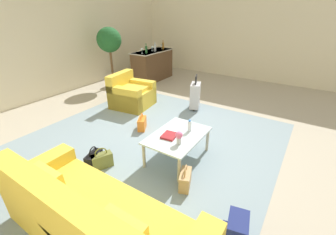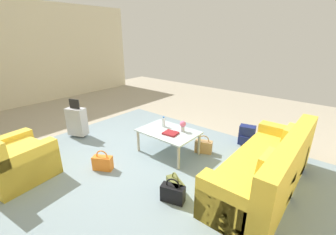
{
  "view_description": "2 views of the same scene",
  "coord_description": "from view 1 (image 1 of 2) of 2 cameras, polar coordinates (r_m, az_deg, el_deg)",
  "views": [
    {
      "loc": [
        -3.07,
        -2.06,
        2.27
      ],
      "look_at": [
        -0.24,
        -0.21,
        0.62
      ],
      "focal_mm": 24.0,
      "sensor_mm": 36.0,
      "label": 1
    },
    {
      "loc": [
        -2.82,
        2.42,
        2.12
      ],
      "look_at": [
        -0.63,
        -0.21,
        0.85
      ],
      "focal_mm": 24.0,
      "sensor_mm": 36.0,
      "label": 2
    }
  ],
  "objects": [
    {
      "name": "handbag_orange",
      "position": [
        4.66,
        -6.61,
        -1.46
      ],
      "size": [
        0.35,
        0.28,
        0.36
      ],
      "color": "orange",
      "rests_on": "ground"
    },
    {
      "name": "wine_bottle_amber",
      "position": [
        8.12,
        -1.26,
        17.75
      ],
      "size": [
        0.07,
        0.07,
        0.3
      ],
      "color": "brown",
      "rests_on": "bar_console"
    },
    {
      "name": "area_rug",
      "position": [
        4.04,
        -7.77,
        -8.3
      ],
      "size": [
        5.2,
        4.4,
        0.01
      ],
      "primitive_type": "cube",
      "color": "gray",
      "rests_on": "ground"
    },
    {
      "name": "water_bottle",
      "position": [
        3.65,
        5.48,
        -2.18
      ],
      "size": [
        0.06,
        0.06,
        0.2
      ],
      "color": "silver",
      "rests_on": "coffee_table"
    },
    {
      "name": "handbag_olive",
      "position": [
        3.71,
        -16.42,
        -10.37
      ],
      "size": [
        0.35,
        0.26,
        0.36
      ],
      "color": "olive",
      "rests_on": "ground"
    },
    {
      "name": "backpack_navy",
      "position": [
        2.67,
        16.67,
        -26.3
      ],
      "size": [
        0.34,
        0.3,
        0.4
      ],
      "color": "navy",
      "rests_on": "ground"
    },
    {
      "name": "wine_glass_left_of_centre",
      "position": [
        7.82,
        -4.03,
        17.31
      ],
      "size": [
        0.08,
        0.08,
        0.15
      ],
      "color": "silver",
      "rests_on": "bar_console"
    },
    {
      "name": "coffee_table_book",
      "position": [
        3.52,
        0.37,
        -4.63
      ],
      "size": [
        0.27,
        0.24,
        0.03
      ],
      "primitive_type": "cube",
      "rotation": [
        0.0,
        0.0,
        0.12
      ],
      "color": "maroon",
      "rests_on": "coffee_table"
    },
    {
      "name": "wall_back",
      "position": [
        6.88,
        -31.46,
        16.47
      ],
      "size": [
        10.24,
        0.12,
        3.1
      ],
      "primitive_type": "cube",
      "color": "beige",
      "rests_on": "ground"
    },
    {
      "name": "couch",
      "position": [
        2.6,
        -18.28,
        -24.76
      ],
      "size": [
        0.84,
        2.32,
        0.88
      ],
      "color": "gold",
      "rests_on": "ground"
    },
    {
      "name": "wine_glass_leftmost",
      "position": [
        7.4,
        -6.66,
        16.71
      ],
      "size": [
        0.08,
        0.08,
        0.15
      ],
      "color": "silver",
      "rests_on": "bar_console"
    },
    {
      "name": "wine_glass_right_of_centre",
      "position": [
        8.24,
        -1.54,
        17.81
      ],
      "size": [
        0.08,
        0.08,
        0.15
      ],
      "color": "silver",
      "rests_on": "bar_console"
    },
    {
      "name": "flower_vase",
      "position": [
        3.29,
        2.81,
        -4.87
      ],
      "size": [
        0.11,
        0.11,
        0.21
      ],
      "color": "#B2B7BC",
      "rests_on": "coffee_table"
    },
    {
      "name": "armchair",
      "position": [
        5.78,
        -9.53,
        5.71
      ],
      "size": [
        1.02,
        1.0,
        0.83
      ],
      "color": "gold",
      "rests_on": "ground"
    },
    {
      "name": "potted_ficus",
      "position": [
        7.24,
        -14.58,
        17.15
      ],
      "size": [
        0.72,
        0.72,
        1.79
      ],
      "color": "#84664C",
      "rests_on": "ground"
    },
    {
      "name": "coffee_table",
      "position": [
        3.61,
        2.47,
        -5.12
      ],
      "size": [
        1.06,
        0.73,
        0.45
      ],
      "color": "silver",
      "rests_on": "ground"
    },
    {
      "name": "handbag_black",
      "position": [
        3.77,
        -18.25,
        -10.06
      ],
      "size": [
        0.35,
        0.23,
        0.36
      ],
      "color": "black",
      "rests_on": "ground"
    },
    {
      "name": "wine_bottle_clear",
      "position": [
        7.74,
        -3.33,
        17.3
      ],
      "size": [
        0.07,
        0.07,
        0.3
      ],
      "color": "silver",
      "rests_on": "bar_console"
    },
    {
      "name": "wall_right",
      "position": [
        8.42,
        20.07,
        19.69
      ],
      "size": [
        0.12,
        8.0,
        3.1
      ],
      "primitive_type": "cube",
      "color": "beige",
      "rests_on": "ground"
    },
    {
      "name": "suitcase_silver",
      "position": [
        5.53,
        6.91,
        5.63
      ],
      "size": [
        0.45,
        0.35,
        0.85
      ],
      "color": "#B7B7BC",
      "rests_on": "ground"
    },
    {
      "name": "ground_plane",
      "position": [
        4.34,
        -0.6,
        -5.49
      ],
      "size": [
        12.0,
        12.0,
        0.0
      ],
      "primitive_type": "plane",
      "color": "#A89E89"
    },
    {
      "name": "handbag_tan",
      "position": [
        3.24,
        4.41,
        -15.33
      ],
      "size": [
        0.35,
        0.25,
        0.36
      ],
      "color": "tan",
      "rests_on": "ground"
    },
    {
      "name": "wine_bottle_green",
      "position": [
        7.37,
        -5.56,
        16.79
      ],
      "size": [
        0.07,
        0.07,
        0.3
      ],
      "color": "#194C23",
      "rests_on": "bar_console"
    },
    {
      "name": "bar_console",
      "position": [
        7.93,
        -3.92,
        13.14
      ],
      "size": [
        1.58,
        0.67,
        0.98
      ],
      "color": "#513823",
      "rests_on": "ground"
    }
  ]
}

